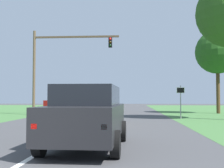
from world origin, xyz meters
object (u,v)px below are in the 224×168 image
Objects in this scene: pickup_truck_lead at (89,108)px; keep_moving_sign at (181,97)px; crossing_suv_far at (68,103)px; red_suv_near at (88,115)px; oak_tree_right at (217,52)px; traffic_light at (56,59)px.

keep_moving_sign is (5.97, 5.53, 0.60)m from pickup_truck_lead.
keep_moving_sign is at bearing -36.47° from crossing_suv_far.
keep_moving_sign reaches higher than red_suv_near.
crossing_suv_far is at bearing 103.74° from red_suv_near.
traffic_light is at bearing -167.35° from oak_tree_right.
traffic_light is 5.11m from crossing_suv_far.
red_suv_near is 2.03× the size of keep_moving_sign.
pickup_truck_lead is 2.12× the size of keep_moving_sign.
crossing_suv_far is at bearing -178.45° from oak_tree_right.
pickup_truck_lead is at bearing -129.29° from oak_tree_right.
pickup_truck_lead is 8.16m from keep_moving_sign.
oak_tree_right is at bearing 12.65° from traffic_light.
red_suv_near is at bearing -72.56° from traffic_light.
keep_moving_sign reaches higher than crossing_suv_far.
pickup_truck_lead is 13.45m from crossing_suv_far.
traffic_light is (-4.40, 9.83, 4.11)m from pickup_truck_lead.
pickup_truck_lead is at bearing -65.87° from traffic_light.
oak_tree_right reaches higher than red_suv_near.
crossing_suv_far is at bearing 81.28° from traffic_light.
red_suv_near is at bearing -76.26° from crossing_suv_far.
red_suv_near is at bearing -82.14° from pickup_truck_lead.
red_suv_near is 18.60m from traffic_light.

